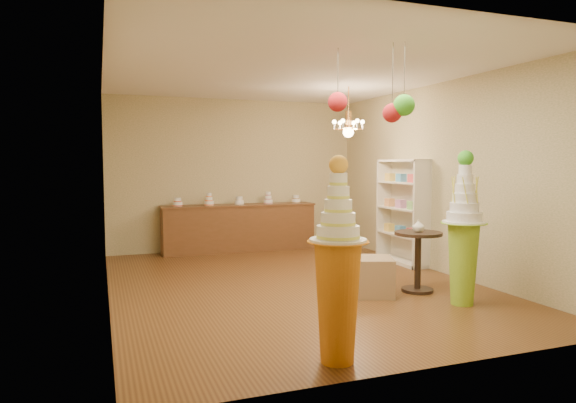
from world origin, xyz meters
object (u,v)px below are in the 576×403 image
object	(u,v)px
pedestal_orange	(338,284)
sideboard	(239,227)
round_table	(418,253)
pedestal_green	(463,244)

from	to	relation	value
pedestal_orange	sideboard	distance (m)	5.86
round_table	sideboard	bearing A→B (deg)	109.92
pedestal_green	sideboard	bearing A→B (deg)	108.63
pedestal_green	pedestal_orange	size ratio (longest dim) A/B	1.05
pedestal_green	round_table	size ratio (longest dim) A/B	2.32
pedestal_orange	round_table	xyz separation A→B (m)	(2.09, 1.86, -0.17)
pedestal_green	sideboard	xyz separation A→B (m)	(-1.58, 4.70, -0.28)
round_table	pedestal_green	bearing A→B (deg)	-78.68
pedestal_green	pedestal_orange	distance (m)	2.51
sideboard	round_table	size ratio (longest dim) A/B	3.74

